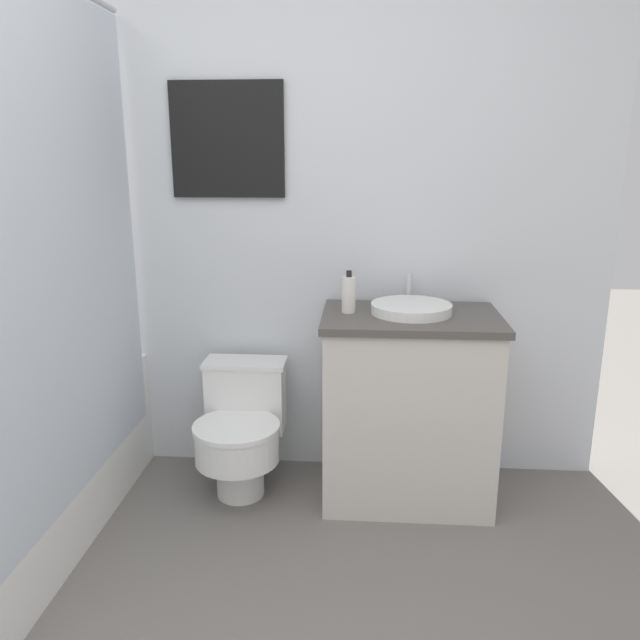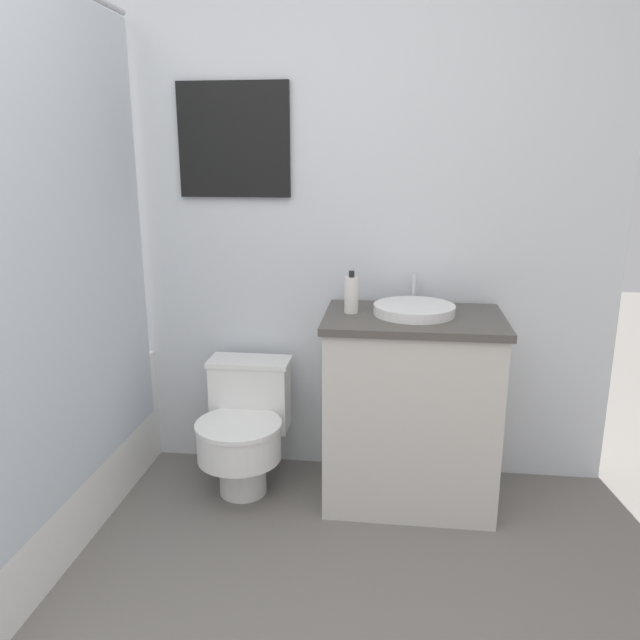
% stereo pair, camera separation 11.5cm
% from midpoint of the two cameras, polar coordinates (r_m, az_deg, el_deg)
% --- Properties ---
extents(wall_back, '(3.22, 0.07, 2.50)m').
position_cam_midpoint_polar(wall_back, '(2.78, -5.85, 11.45)').
color(wall_back, silver).
rests_on(wall_back, ground_plane).
extents(shower_area, '(0.67, 1.42, 1.98)m').
position_cam_midpoint_polar(shower_area, '(2.65, -25.60, -11.43)').
color(shower_area, white).
rests_on(shower_area, ground_plane).
extents(toilet, '(0.36, 0.49, 0.55)m').
position_cam_midpoint_polar(toilet, '(2.74, -5.72, -9.63)').
color(toilet, white).
rests_on(toilet, ground_plane).
extents(vanity, '(0.71, 0.48, 0.80)m').
position_cam_midpoint_polar(vanity, '(2.63, 9.52, -8.02)').
color(vanity, beige).
rests_on(vanity, ground_plane).
extents(sink, '(0.32, 0.36, 0.13)m').
position_cam_midpoint_polar(sink, '(2.52, 9.90, 0.96)').
color(sink, white).
rests_on(sink, vanity).
extents(soap_bottle, '(0.06, 0.06, 0.17)m').
position_cam_midpoint_polar(soap_bottle, '(2.51, 4.20, 2.34)').
color(soap_bottle, silver).
rests_on(soap_bottle, vanity).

